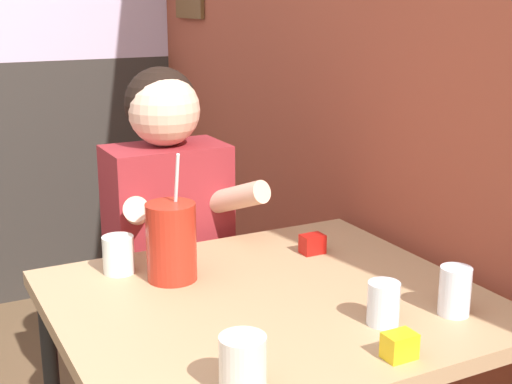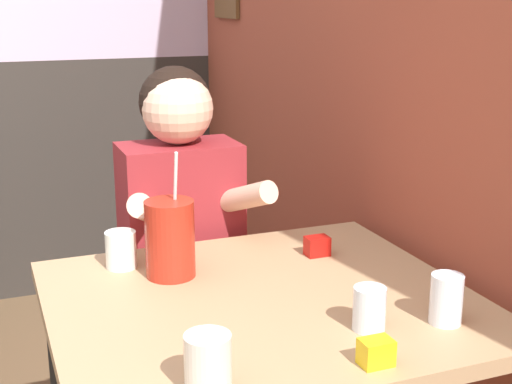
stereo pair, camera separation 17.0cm
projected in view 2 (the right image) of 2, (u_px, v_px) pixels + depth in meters
brick_wall_right at (321, 4)px, 2.35m from camera, size 0.08×4.28×2.70m
main_table at (262, 326)px, 1.61m from camera, size 0.93×0.84×0.73m
person_seated at (182, 257)px, 2.12m from camera, size 0.42×0.40×1.19m
cocktail_pitcher at (170, 239)px, 1.69m from camera, size 0.12×0.12×0.31m
glass_near_pitcher at (446, 299)px, 1.46m from camera, size 0.07×0.07×0.10m
glass_center at (121, 250)px, 1.76m from camera, size 0.08×0.08×0.09m
glass_far_side at (208, 364)px, 1.20m from camera, size 0.08×0.08×0.11m
glass_by_brick at (369, 309)px, 1.43m from camera, size 0.07×0.07×0.09m
condiment_ketchup at (317, 246)px, 1.85m from camera, size 0.06×0.04×0.05m
condiment_mustard at (376, 352)px, 1.29m from camera, size 0.06×0.04×0.05m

